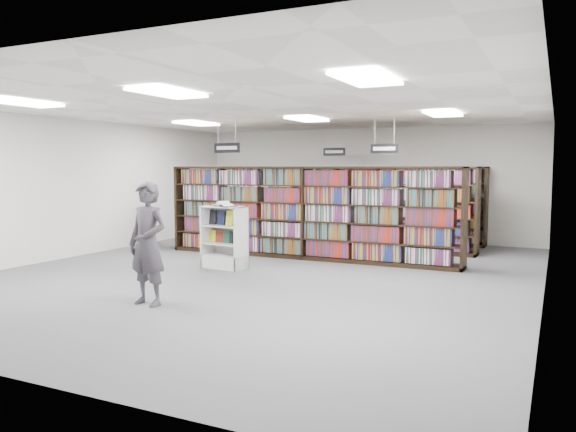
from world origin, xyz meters
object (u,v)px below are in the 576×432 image
at_px(endcap_display, 225,246).
at_px(open_book, 224,205).
at_px(bookshelf_row_near, 307,213).
at_px(shopper, 148,244).

bearing_deg(endcap_display, open_book, -67.45).
distance_m(bookshelf_row_near, endcap_display, 2.21).
distance_m(endcap_display, shopper, 3.27).
relative_size(endcap_display, open_book, 2.15).
bearing_deg(bookshelf_row_near, shopper, -94.55).
height_order(bookshelf_row_near, open_book, bookshelf_row_near).
bearing_deg(shopper, open_book, 106.07).
xyz_separation_m(bookshelf_row_near, endcap_display, (-1.02, -1.87, -0.60)).
height_order(endcap_display, open_book, open_book).
bearing_deg(bookshelf_row_near, open_book, -116.71).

